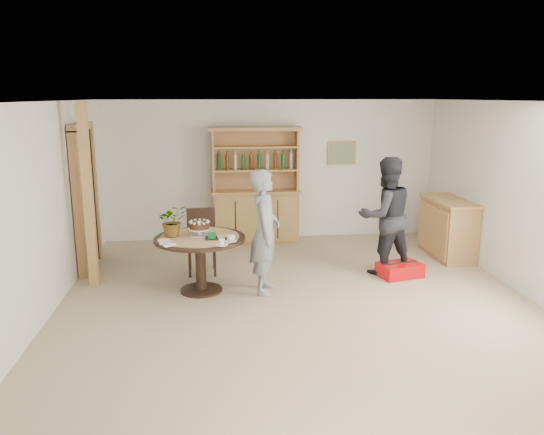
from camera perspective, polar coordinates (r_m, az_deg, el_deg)
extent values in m
plane|color=tan|center=(6.59, 3.10, -9.94)|extent=(7.00, 7.00, 0.00)
cube|color=white|center=(9.63, -0.15, 5.13)|extent=(6.00, 0.04, 2.50)
cube|color=white|center=(2.99, 14.50, -13.54)|extent=(6.00, 0.04, 2.50)
cube|color=white|center=(6.45, -24.08, 0.07)|extent=(0.04, 7.00, 2.50)
cube|color=white|center=(7.32, 27.09, 1.20)|extent=(0.04, 7.00, 2.50)
cube|color=white|center=(6.07, 3.39, 12.35)|extent=(6.00, 7.00, 0.04)
cube|color=tan|center=(9.79, 7.52, 6.91)|extent=(0.52, 0.03, 0.42)
cube|color=#59724C|center=(9.77, 7.54, 6.90)|extent=(0.44, 0.02, 0.34)
cube|color=black|center=(8.36, -19.48, 1.79)|extent=(0.10, 0.90, 2.10)
cube|color=tan|center=(7.88, -20.15, 1.09)|extent=(0.12, 0.10, 2.10)
cube|color=tan|center=(8.83, -18.63, 2.42)|extent=(0.12, 0.10, 2.10)
cube|color=tan|center=(8.23, -19.91, 9.18)|extent=(0.12, 1.10, 0.10)
cube|color=tan|center=(7.50, -19.17, 2.16)|extent=(0.12, 0.12, 2.50)
cube|color=tan|center=(9.49, -1.78, 0.09)|extent=(1.50, 0.50, 0.90)
cube|color=tan|center=(9.40, -1.80, 2.89)|extent=(1.56, 0.54, 0.04)
cube|color=tan|center=(9.42, -1.87, 6.29)|extent=(1.50, 0.04, 1.06)
cube|color=tan|center=(9.24, -6.34, 6.09)|extent=(0.04, 0.34, 1.06)
cube|color=tan|center=(9.35, 2.69, 6.24)|extent=(0.04, 0.34, 1.06)
cube|color=tan|center=(9.29, -1.79, 5.14)|extent=(1.44, 0.32, 0.03)
cube|color=tan|center=(9.25, -1.81, 7.60)|extent=(1.44, 0.32, 0.03)
cube|color=tan|center=(9.22, -1.83, 9.52)|extent=(1.62, 0.40, 0.06)
cylinder|color=#194C1E|center=(9.25, -5.28, 6.02)|extent=(0.07, 0.07, 0.28)
cylinder|color=#4C2D14|center=(9.25, -4.29, 6.05)|extent=(0.07, 0.07, 0.28)
cylinder|color=#B2BFB2|center=(9.26, -3.29, 6.07)|extent=(0.07, 0.07, 0.28)
cylinder|color=#194C1E|center=(9.27, -2.30, 6.08)|extent=(0.07, 0.07, 0.28)
cylinder|color=#4C2D14|center=(9.28, -1.31, 6.10)|extent=(0.07, 0.07, 0.28)
cylinder|color=#B2BFB2|center=(9.29, -0.32, 6.11)|extent=(0.07, 0.07, 0.28)
cylinder|color=#194C1E|center=(9.31, 0.67, 6.13)|extent=(0.07, 0.07, 0.28)
cylinder|color=#4C2D14|center=(9.33, 1.65, 6.14)|extent=(0.07, 0.07, 0.28)
cube|color=tan|center=(9.07, 18.38, -1.18)|extent=(0.50, 1.20, 0.90)
cube|color=tan|center=(8.97, 18.60, 1.73)|extent=(0.54, 1.26, 0.04)
cylinder|color=black|center=(7.03, -7.77, -2.27)|extent=(1.20, 1.20, 0.04)
cylinder|color=black|center=(7.14, -7.68, -5.13)|extent=(0.14, 0.14, 0.70)
cylinder|color=black|center=(7.25, -7.59, -7.72)|extent=(0.56, 0.56, 0.03)
cylinder|color=tan|center=(7.03, -7.77, -2.07)|extent=(1.04, 1.04, 0.01)
cube|color=black|center=(7.83, -7.57, -2.81)|extent=(0.43, 0.43, 0.04)
cube|color=black|center=(7.95, -7.64, -0.71)|extent=(0.42, 0.04, 0.46)
cube|color=black|center=(7.90, -7.68, 0.84)|extent=(0.42, 0.05, 0.05)
cube|color=black|center=(7.73, -8.84, -4.85)|extent=(0.04, 0.04, 0.44)
cube|color=black|center=(7.73, -6.17, -4.77)|extent=(0.04, 0.04, 0.44)
cube|color=black|center=(8.07, -8.82, -4.08)|extent=(0.04, 0.04, 0.44)
cube|color=black|center=(8.07, -6.25, -4.00)|extent=(0.04, 0.04, 0.44)
cylinder|color=white|center=(7.07, -7.77, -1.89)|extent=(0.28, 0.28, 0.01)
cylinder|color=white|center=(7.06, -7.77, -1.57)|extent=(0.05, 0.05, 0.08)
cylinder|color=white|center=(7.05, -7.79, -1.22)|extent=(0.30, 0.30, 0.01)
cylinder|color=#452413|center=(7.04, -7.80, -0.82)|extent=(0.26, 0.26, 0.09)
cylinder|color=white|center=(7.03, -7.81, -0.46)|extent=(0.08, 0.08, 0.01)
sphere|color=white|center=(7.03, -6.83, -0.44)|extent=(0.04, 0.04, 0.04)
sphere|color=white|center=(7.09, -6.96, -0.34)|extent=(0.04, 0.04, 0.04)
sphere|color=white|center=(7.13, -7.31, -0.26)|extent=(0.04, 0.04, 0.04)
sphere|color=white|center=(7.15, -7.79, -0.25)|extent=(0.04, 0.04, 0.04)
sphere|color=white|center=(7.13, -8.27, -0.29)|extent=(0.04, 0.04, 0.04)
sphere|color=white|center=(7.09, -8.64, -0.38)|extent=(0.04, 0.04, 0.04)
sphere|color=white|center=(7.03, -8.79, -0.49)|extent=(0.04, 0.04, 0.04)
sphere|color=white|center=(6.98, -8.68, -0.60)|extent=(0.04, 0.04, 0.04)
sphere|color=white|center=(6.93, -8.33, -0.68)|extent=(0.04, 0.04, 0.04)
sphere|color=white|center=(6.91, -7.83, -0.70)|extent=(0.04, 0.04, 0.04)
sphere|color=white|center=(6.93, -7.34, -0.65)|extent=(0.04, 0.04, 0.04)
sphere|color=white|center=(6.97, -6.97, -0.56)|extent=(0.04, 0.04, 0.04)
imported|color=#3F7233|center=(7.04, -10.66, -0.34)|extent=(0.47, 0.44, 0.42)
cube|color=black|center=(6.91, -5.97, -2.19)|extent=(0.30, 0.20, 0.01)
cube|color=#0C722B|center=(6.90, -6.48, -1.93)|extent=(0.10, 0.10, 0.06)
cube|color=#0C722B|center=(6.89, -6.49, -1.65)|extent=(0.11, 0.02, 0.01)
cylinder|color=white|center=(6.75, -4.44, -2.53)|extent=(0.15, 0.15, 0.01)
imported|color=white|center=(6.74, -4.44, -2.18)|extent=(0.10, 0.10, 0.08)
cylinder|color=white|center=(6.59, -5.43, -2.94)|extent=(0.15, 0.15, 0.01)
imported|color=white|center=(6.58, -5.44, -2.60)|extent=(0.08, 0.08, 0.07)
cube|color=white|center=(6.86, -11.58, -2.42)|extent=(0.14, 0.08, 0.03)
cube|color=white|center=(6.74, -11.42, -2.68)|extent=(0.16, 0.11, 0.03)
cube|color=white|center=(6.64, -10.98, -2.90)|extent=(0.16, 0.14, 0.03)
imported|color=gray|center=(6.94, -0.78, -1.56)|extent=(0.48, 0.66, 1.65)
imported|color=black|center=(7.86, 12.10, 0.16)|extent=(0.96, 0.81, 1.72)
cube|color=red|center=(7.94, 13.58, -5.48)|extent=(0.68, 0.54, 0.20)
cube|color=black|center=(7.91, 13.62, -4.76)|extent=(0.55, 0.18, 0.01)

